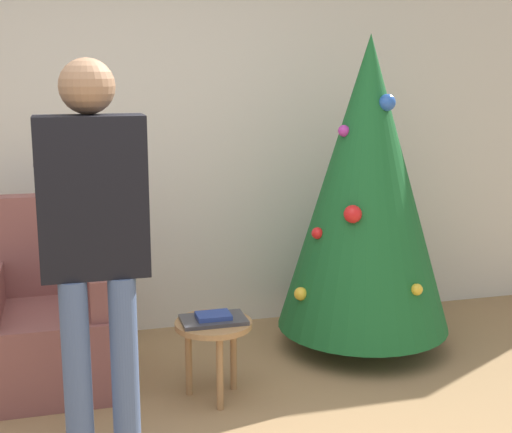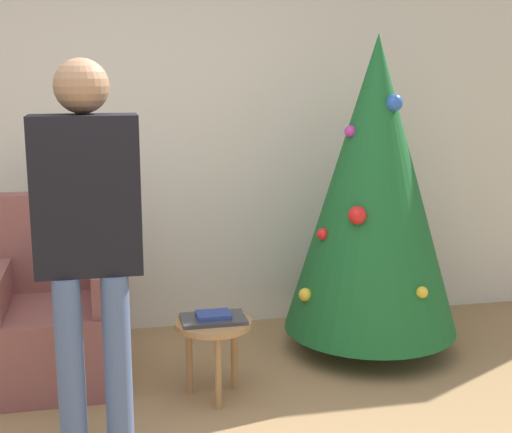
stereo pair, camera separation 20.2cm
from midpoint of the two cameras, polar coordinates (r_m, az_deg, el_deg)
name	(u,v)px [view 1 (the left image)]	position (r m, az deg, el deg)	size (l,w,h in m)	color
wall_back	(124,128)	(4.65, -11.74, 6.94)	(8.00, 0.06, 2.70)	beige
christmas_tree	(366,185)	(4.33, 7.51, 2.50)	(1.06, 1.06, 1.92)	brown
armchair	(48,322)	(4.16, -17.68, -8.05)	(0.69, 0.74, 1.02)	brown
person_standing	(94,226)	(3.09, -14.67, -0.76)	(0.46, 0.57, 1.76)	#475B84
side_stool	(214,333)	(3.79, -4.95, -9.31)	(0.41, 0.41, 0.42)	#A37547
laptop	(213,320)	(3.76, -4.97, -8.24)	(0.34, 0.21, 0.02)	#38383D
book	(213,316)	(3.75, -4.98, -7.93)	(0.18, 0.13, 0.02)	navy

